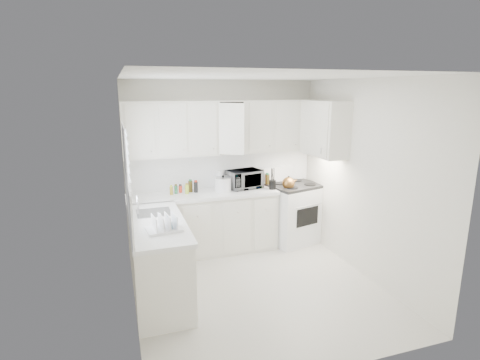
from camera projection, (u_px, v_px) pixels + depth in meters
name	position (u px, v px, depth m)	size (l,w,h in m)	color
floor	(257.00, 287.00, 4.87)	(3.20, 3.20, 0.00)	beige
ceiling	(260.00, 76.00, 4.27)	(3.20, 3.20, 0.00)	white
wall_back	(222.00, 164.00, 6.05)	(3.00, 3.00, 0.00)	silver
wall_front	(329.00, 236.00, 3.09)	(3.00, 3.00, 0.00)	silver
wall_left	(128.00, 200.00, 4.12)	(3.20, 3.20, 0.00)	silver
wall_right	(365.00, 180.00, 5.03)	(3.20, 3.20, 0.00)	silver
window_blinds	(127.00, 171.00, 4.39)	(0.06, 0.96, 1.06)	white
lower_cabinets_back	(204.00, 224.00, 5.85)	(2.22, 0.60, 0.90)	silver
lower_cabinets_left	(158.00, 261.00, 4.59)	(0.60, 1.60, 0.90)	silver
countertop_back	(203.00, 194.00, 5.73)	(2.24, 0.64, 0.05)	white
countertop_left	(157.00, 224.00, 4.48)	(0.64, 1.62, 0.05)	white
backsplash_back	(223.00, 169.00, 6.06)	(2.98, 0.02, 0.55)	white
backsplash_left	(129.00, 201.00, 4.32)	(0.02, 1.60, 0.55)	white
upper_cabinets_back	(225.00, 154.00, 5.85)	(3.00, 0.33, 0.80)	silver
upper_cabinets_right	(323.00, 155.00, 5.69)	(0.33, 0.90, 0.80)	silver
sink	(153.00, 203.00, 4.77)	(0.42, 0.38, 0.30)	gray
stove	(294.00, 205.00, 6.24)	(0.81, 0.66, 1.24)	white
tea_kettle	(289.00, 182.00, 5.93)	(0.25, 0.21, 0.23)	#9D6B2B
frying_pan	(300.00, 182.00, 6.36)	(0.24, 0.41, 0.04)	black
microwave	(244.00, 177.00, 5.96)	(0.51, 0.28, 0.35)	gray
rice_cooker	(223.00, 183.00, 5.78)	(0.25, 0.25, 0.25)	white
paper_towel	(220.00, 179.00, 5.99)	(0.12, 0.12, 0.27)	white
utensil_crock	(273.00, 178.00, 5.89)	(0.11, 0.11, 0.34)	black
dish_rack	(164.00, 222.00, 4.17)	(0.37, 0.28, 0.20)	white
spice_left_0	(171.00, 189.00, 5.69)	(0.06, 0.06, 0.13)	olive
spice_left_1	(177.00, 190.00, 5.63)	(0.06, 0.06, 0.13)	#236B3C
spice_left_2	(181.00, 188.00, 5.74)	(0.06, 0.06, 0.13)	red
spice_left_3	(187.00, 189.00, 5.68)	(0.06, 0.06, 0.13)	#B1D031
spice_left_4	(191.00, 187.00, 5.78)	(0.06, 0.06, 0.13)	#514217
spice_left_5	(197.00, 188.00, 5.72)	(0.06, 0.06, 0.13)	black
sauce_right_0	(259.00, 179.00, 6.16)	(0.06, 0.06, 0.19)	red
sauce_right_1	(264.00, 180.00, 6.12)	(0.06, 0.06, 0.19)	#B1D031
sauce_right_2	(266.00, 179.00, 6.19)	(0.06, 0.06, 0.19)	#514217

